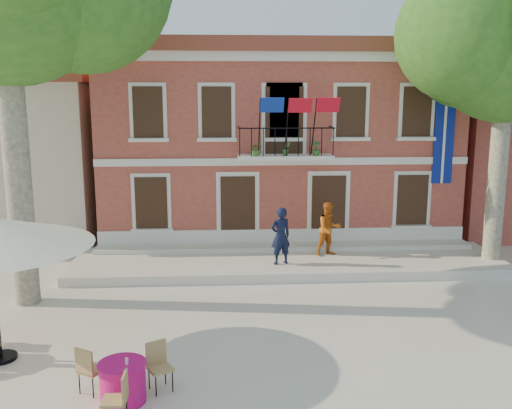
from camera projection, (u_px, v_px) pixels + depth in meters
The scene contains 8 objects.
ground at pixel (229, 320), 14.39m from camera, with size 90.00×90.00×0.00m, color beige.
main_building at pixel (274, 138), 23.55m from camera, with size 13.50×9.59×7.50m.
neighbor_west at pixel (0, 151), 23.99m from camera, with size 9.40×9.40×6.40m.
terrace at pixel (288, 262), 18.78m from camera, with size 14.00×3.40×0.30m, color silver.
plane_tree_east at pixel (508, 45), 17.44m from camera, with size 4.88×4.88×9.58m.
pedestrian_navy at pixel (281, 236), 17.94m from camera, with size 0.67×0.44×1.83m, color black.
pedestrian_orange at pixel (329, 229), 18.91m from camera, with size 0.87×0.68×1.79m, color #C65F17.
cafe_table_1 at pixel (123, 380), 10.52m from camera, with size 1.87×1.64×0.95m.
Camera 1 is at (-0.12, -13.57, 5.65)m, focal length 40.00 mm.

